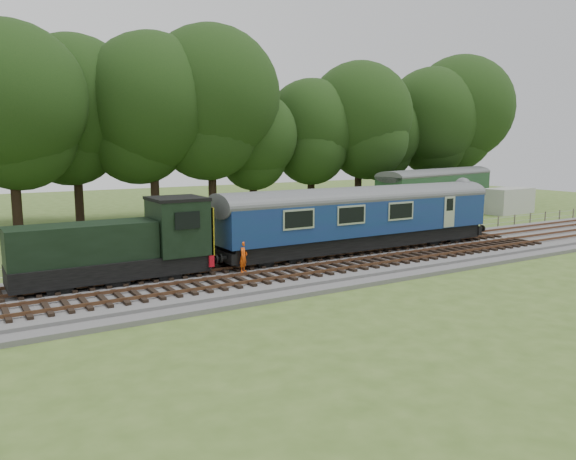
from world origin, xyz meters
TOP-DOWN VIEW (x-y plane):
  - ground at (0.00, 0.00)m, footprint 120.00×120.00m
  - ballast at (0.00, 0.00)m, footprint 70.00×7.00m
  - track_north at (0.00, 1.40)m, footprint 67.20×2.40m
  - track_south at (0.00, -1.60)m, footprint 67.20×2.40m
  - fence at (0.00, 4.50)m, footprint 64.00×0.12m
  - tree_line at (0.00, 22.00)m, footprint 70.00×8.00m
  - dmu_railcar at (5.73, 1.40)m, footprint 18.05×2.86m
  - shunter_loco at (-8.20, 1.40)m, footprint 8.91×2.60m
  - worker at (-2.64, 0.07)m, footprint 0.67×0.65m
  - parked_coach at (25.39, 14.29)m, footprint 16.63×6.75m
  - shed at (18.88, 12.84)m, footprint 3.80×3.80m
  - caravan at (31.19, 10.59)m, footprint 5.08×2.68m

SIDE VIEW (x-z plane):
  - ground at x=0.00m, z-range 0.00..0.00m
  - fence at x=0.00m, z-range -0.50..0.50m
  - tree_line at x=0.00m, z-range -9.00..9.00m
  - ballast at x=0.00m, z-range 0.00..0.35m
  - track_north at x=0.00m, z-range 0.31..0.52m
  - track_south at x=0.00m, z-range 0.31..0.52m
  - worker at x=-2.64m, z-range 0.35..1.91m
  - caravan at x=31.19m, z-range 0.00..2.42m
  - shed at x=18.88m, z-range 0.02..2.65m
  - shunter_loco at x=-8.20m, z-range 0.29..3.66m
  - parked_coach at x=25.39m, z-range 0.26..4.46m
  - dmu_railcar at x=5.73m, z-range 0.67..4.54m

